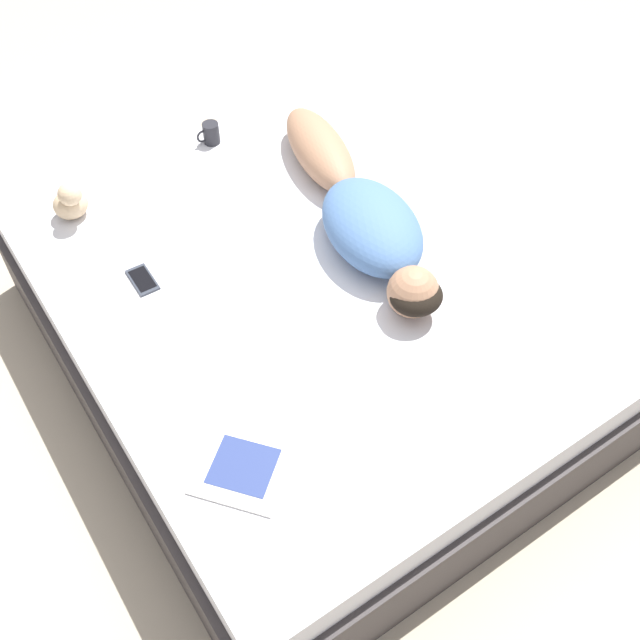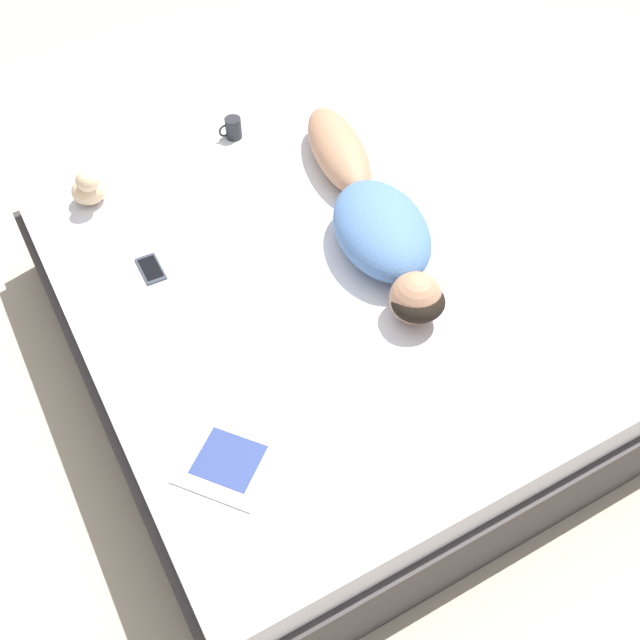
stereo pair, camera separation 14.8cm
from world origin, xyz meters
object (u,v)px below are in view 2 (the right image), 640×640
object	(u,v)px
person	(372,212)
coffee_mug	(233,128)
cell_phone	(151,269)
open_magazine	(247,427)

from	to	relation	value
person	coffee_mug	size ratio (longest dim) A/B	12.05
person	cell_phone	world-z (taller)	person
coffee_mug	cell_phone	distance (m)	0.88
cell_phone	coffee_mug	bearing A→B (deg)	-134.36
person	open_magazine	xyz separation A→B (m)	(0.83, 0.60, -0.09)
open_magazine	coffee_mug	world-z (taller)	coffee_mug
person	open_magazine	bearing A→B (deg)	47.64
open_magazine	coffee_mug	size ratio (longest dim) A/B	5.46
cell_phone	person	bearing A→B (deg)	167.03
person	coffee_mug	bearing A→B (deg)	-62.86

